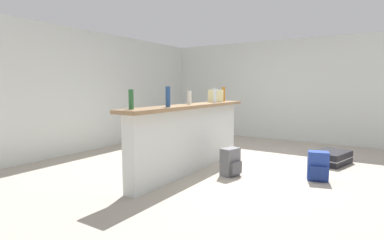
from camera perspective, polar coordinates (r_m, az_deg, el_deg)
name	(u,v)px	position (r m, az deg, el deg)	size (l,w,h in m)	color
ground_plane	(227,166)	(5.39, 6.63, -8.53)	(13.00, 13.00, 0.05)	#ADA393
wall_back	(104,91)	(7.09, -16.10, 5.23)	(6.60, 0.10, 2.50)	silver
wall_right	(270,90)	(8.16, 14.27, 5.39)	(0.10, 6.00, 2.50)	silver
partition_half_wall	(191,140)	(4.86, -0.23, -3.67)	(2.80, 0.20, 1.02)	silver
bar_countertop	(191,106)	(4.79, -0.23, 2.62)	(2.96, 0.40, 0.05)	#93704C
bottle_green	(131,99)	(3.84, -11.30, 3.81)	(0.06, 0.06, 0.25)	#2D6B38
bottle_blue	(168,97)	(4.20, -4.52, 4.34)	(0.07, 0.07, 0.28)	#284C89
bottle_white	(189,98)	(4.85, -0.49, 4.20)	(0.07, 0.07, 0.21)	silver
bottle_clear	(215,96)	(5.29, 4.28, 4.55)	(0.06, 0.06, 0.25)	silver
bottle_amber	(224,94)	(5.91, 5.91, 4.84)	(0.06, 0.06, 0.27)	#9E661E
grocery_bag	(216,96)	(5.57, 4.44, 4.49)	(0.26, 0.18, 0.22)	beige
dining_table	(176,118)	(6.90, -2.93, 0.43)	(1.10, 0.80, 0.74)	#332319
dining_chair_near_partition	(197,125)	(6.57, 1.02, -1.01)	(0.48, 0.48, 0.93)	#4C331E
suitcase_flat_black	(331,157)	(5.92, 24.50, -6.36)	(0.89, 0.66, 0.22)	black
backpack_grey	(231,162)	(4.71, 7.21, -7.85)	(0.32, 0.29, 0.42)	slate
backpack_blue	(318,167)	(4.79, 22.44, -8.04)	(0.29, 0.32, 0.42)	#233D93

